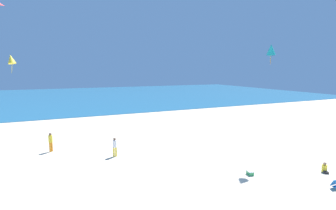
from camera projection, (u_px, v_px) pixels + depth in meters
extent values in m
plane|color=beige|center=(160.00, 147.00, 21.74)|extent=(120.00, 120.00, 0.00)
cube|color=#236084|center=(92.00, 96.00, 64.34)|extent=(120.00, 60.00, 0.05)
cube|color=#2370B2|center=(335.00, 182.00, 14.06)|extent=(0.51, 0.22, 0.40)
cube|color=#339956|center=(250.00, 173.00, 15.88)|extent=(0.40, 0.49, 0.22)
cube|color=white|center=(250.00, 171.00, 15.86)|extent=(0.42, 0.50, 0.04)
cylinder|color=orange|center=(50.00, 147.00, 20.28)|extent=(0.14, 0.14, 0.78)
cylinder|color=orange|center=(52.00, 147.00, 20.44)|extent=(0.14, 0.14, 0.78)
cylinder|color=yellow|center=(50.00, 139.00, 20.27)|extent=(0.44, 0.44, 0.58)
sphere|color=brown|center=(50.00, 134.00, 20.21)|extent=(0.21, 0.21, 0.21)
cylinder|color=yellow|center=(324.00, 168.00, 16.30)|extent=(0.43, 0.43, 0.48)
sphere|color=#A87A5B|center=(325.00, 164.00, 16.25)|extent=(0.19, 0.19, 0.19)
cube|color=black|center=(326.00, 172.00, 16.13)|extent=(0.39, 0.43, 0.14)
cylinder|color=yellow|center=(114.00, 152.00, 19.19)|extent=(0.13, 0.13, 0.74)
cylinder|color=yellow|center=(116.00, 152.00, 19.25)|extent=(0.13, 0.13, 0.74)
cylinder|color=white|center=(115.00, 144.00, 19.13)|extent=(0.32, 0.32, 0.55)
sphere|color=brown|center=(115.00, 139.00, 19.08)|extent=(0.20, 0.20, 0.20)
cone|color=#1EADAD|center=(271.00, 49.00, 17.91)|extent=(1.02, 1.00, 0.89)
cylinder|color=orange|center=(271.00, 59.00, 18.00)|extent=(0.14, 0.12, 0.72)
cone|color=yellow|center=(11.00, 59.00, 22.41)|extent=(1.05, 1.08, 0.95)
cylinder|color=yellow|center=(12.00, 68.00, 22.52)|extent=(0.15, 0.18, 0.91)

